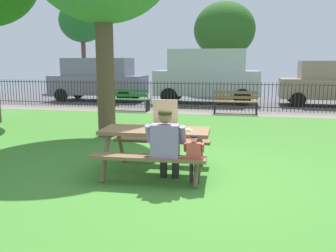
{
  "coord_description": "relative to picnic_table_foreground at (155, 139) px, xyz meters",
  "views": [
    {
      "loc": [
        0.7,
        -5.48,
        1.87
      ],
      "look_at": [
        -0.55,
        0.53,
        0.75
      ],
      "focal_mm": 37.33,
      "sensor_mm": 36.0,
      "label": 1
    }
  ],
  "objects": [
    {
      "name": "pizza_box_open",
      "position": [
        0.13,
        0.14,
        0.29
      ],
      "size": [
        0.48,
        0.53,
        0.48
      ],
      "color": "tan",
      "rests_on": "picnic_table_foreground"
    },
    {
      "name": "adult_at_table",
      "position": [
        0.29,
        -0.49,
        0.06
      ],
      "size": [
        0.62,
        0.6,
        1.19
      ],
      "color": "#272727",
      "rests_on": "ground"
    },
    {
      "name": "child_at_table",
      "position": [
        0.73,
        -0.51,
        -0.1
      ],
      "size": [
        0.31,
        0.3,
        0.82
      ],
      "color": "#2F2F2F",
      "rests_on": "ground"
    },
    {
      "name": "far_tree_midleft",
      "position": [
        0.32,
        16.15,
        3.18
      ],
      "size": [
        3.64,
        3.64,
        5.43
      ],
      "color": "brown",
      "rests_on": "ground"
    },
    {
      "name": "cobblestone_walkway",
      "position": [
        0.68,
        7.6,
        -0.6
      ],
      "size": [
        28.0,
        1.4,
        0.01
      ],
      "primitive_type": "cube",
      "color": "gray"
    },
    {
      "name": "parked_car_center",
      "position": [
        5.25,
        10.63,
        0.41
      ],
      "size": [
        4.46,
        2.04,
        1.94
      ],
      "color": "gray",
      "rests_on": "ground"
    },
    {
      "name": "park_bench_center",
      "position": [
        1.22,
        7.46,
        -0.18
      ],
      "size": [
        1.61,
        0.5,
        0.85
      ],
      "color": "brown",
      "rests_on": "ground"
    },
    {
      "name": "park_bench_left",
      "position": [
        -2.89,
        7.46,
        -0.18
      ],
      "size": [
        1.61,
        0.5,
        0.85
      ],
      "color": "#255C2B",
      "rests_on": "ground"
    },
    {
      "name": "ground",
      "position": [
        0.68,
        2.1,
        -0.61
      ],
      "size": [
        28.0,
        12.39,
        0.02
      ],
      "primitive_type": "cube",
      "color": "#42832E"
    },
    {
      "name": "iron_fence_streetside",
      "position": [
        0.68,
        8.3,
        -0.02
      ],
      "size": [
        21.13,
        0.03,
        1.13
      ],
      "color": "#2D2823",
      "rests_on": "ground"
    },
    {
      "name": "parked_car_far_left",
      "position": [
        -5.46,
        10.63,
        0.5
      ],
      "size": [
        4.62,
        1.99,
        2.08
      ],
      "color": "gray",
      "rests_on": "ground"
    },
    {
      "name": "pizza_slice_on_table",
      "position": [
        0.51,
        0.04,
        0.18
      ],
      "size": [
        0.2,
        0.26,
        0.02
      ],
      "color": "#F1D37A",
      "rests_on": "picnic_table_foreground"
    },
    {
      "name": "parked_car_left",
      "position": [
        -0.17,
        10.63,
        0.71
      ],
      "size": [
        4.78,
        2.23,
        2.46
      ],
      "color": "#B2BEBC",
      "rests_on": "ground"
    },
    {
      "name": "far_tree_left",
      "position": [
        -8.77,
        16.15,
        3.87
      ],
      "size": [
        2.97,
        2.97,
        5.83
      ],
      "color": "brown",
      "rests_on": "ground"
    },
    {
      "name": "street_asphalt",
      "position": [
        0.68,
        11.62,
        -0.6
      ],
      "size": [
        28.0,
        6.65,
        0.01
      ],
      "primitive_type": "cube",
      "color": "#515154"
    },
    {
      "name": "picnic_table_foreground",
      "position": [
        0.0,
        0.0,
        0.0
      ],
      "size": [
        1.85,
        1.54,
        0.79
      ],
      "color": "brown",
      "rests_on": "ground"
    }
  ]
}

